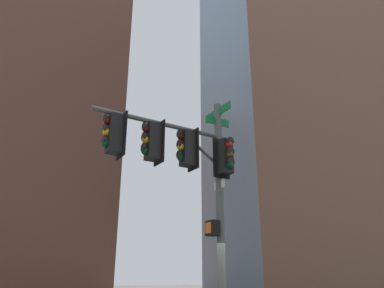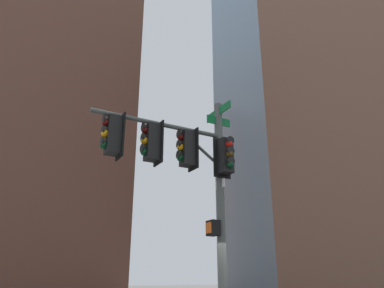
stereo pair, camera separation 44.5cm
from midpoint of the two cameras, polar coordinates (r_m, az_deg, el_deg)
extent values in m
cylinder|color=#4C514C|center=(10.31, 5.73, -10.54)|extent=(0.22, 0.22, 6.57)
cylinder|color=#4C514C|center=(10.05, -3.68, 3.06)|extent=(3.74, 0.76, 0.12)
cylinder|color=#4C514C|center=(10.41, 2.29, -0.47)|extent=(1.04, 0.26, 0.75)
cube|color=#0F6B33|center=(11.22, 5.20, 4.94)|extent=(0.25, 1.26, 0.24)
cube|color=#0F6B33|center=(11.10, 5.25, 3.53)|extent=(0.79, 0.17, 0.24)
cube|color=white|center=(10.47, 5.58, -6.14)|extent=(0.11, 0.45, 0.24)
cube|color=black|center=(10.20, 0.52, -0.72)|extent=(0.39, 0.39, 1.00)
cube|color=black|center=(10.28, 1.45, -0.89)|extent=(0.13, 0.54, 1.16)
sphere|color=#470A07|center=(10.21, -0.49, 1.05)|extent=(0.20, 0.20, 0.20)
cylinder|color=black|center=(10.21, -0.81, 1.59)|extent=(0.08, 0.23, 0.23)
sphere|color=#F29E0C|center=(10.10, -0.49, -0.53)|extent=(0.20, 0.20, 0.20)
cylinder|color=black|center=(10.11, -0.82, 0.01)|extent=(0.08, 0.23, 0.23)
sphere|color=#0A3819|center=(10.01, -0.50, -2.15)|extent=(0.20, 0.20, 0.20)
cylinder|color=black|center=(10.01, -0.83, -1.60)|extent=(0.08, 0.23, 0.23)
cube|color=black|center=(9.76, -4.86, 0.27)|extent=(0.39, 0.39, 1.00)
cube|color=black|center=(9.83, -3.85, 0.08)|extent=(0.13, 0.54, 1.16)
sphere|color=#470A07|center=(9.79, -5.91, 2.11)|extent=(0.20, 0.20, 0.20)
cylinder|color=black|center=(9.81, -6.24, 2.67)|extent=(0.08, 0.23, 0.23)
sphere|color=#F29E0C|center=(9.68, -5.97, 0.47)|extent=(0.20, 0.20, 0.20)
cylinder|color=black|center=(9.69, -6.30, 1.03)|extent=(0.08, 0.23, 0.23)
sphere|color=#0A3819|center=(9.58, -6.03, -1.21)|extent=(0.20, 0.20, 0.20)
cylinder|color=black|center=(9.59, -6.37, -0.64)|extent=(0.08, 0.23, 0.23)
cube|color=black|center=(9.42, -10.69, 1.33)|extent=(0.39, 0.39, 1.00)
cube|color=black|center=(9.47, -9.60, 1.13)|extent=(0.13, 0.54, 1.16)
sphere|color=#470A07|center=(9.48, -11.75, 3.23)|extent=(0.20, 0.20, 0.20)
cylinder|color=black|center=(9.50, -12.08, 3.80)|extent=(0.08, 0.23, 0.23)
sphere|color=#F29E0C|center=(9.36, -11.88, 1.55)|extent=(0.20, 0.20, 0.20)
cylinder|color=black|center=(9.38, -12.22, 2.12)|extent=(0.08, 0.23, 0.23)
sphere|color=#0A3819|center=(9.26, -12.01, -0.18)|extent=(0.20, 0.20, 0.20)
cylinder|color=black|center=(9.27, -12.35, 0.41)|extent=(0.08, 0.23, 0.23)
cube|color=black|center=(10.43, 6.39, -1.86)|extent=(0.39, 0.39, 1.00)
cube|color=black|center=(10.58, 5.80, -2.15)|extent=(0.54, 0.13, 1.16)
sphere|color=red|center=(10.38, 6.97, 0.03)|extent=(0.20, 0.20, 0.20)
cylinder|color=black|center=(10.36, 7.15, 0.60)|extent=(0.23, 0.08, 0.23)
sphere|color=#4C330A|center=(10.28, 7.04, -1.54)|extent=(0.20, 0.20, 0.20)
cylinder|color=black|center=(10.26, 7.22, -0.97)|extent=(0.23, 0.08, 0.23)
sphere|color=#0A3819|center=(10.19, 7.11, -3.14)|extent=(0.20, 0.20, 0.20)
cylinder|color=black|center=(10.16, 7.30, -2.56)|extent=(0.23, 0.08, 0.23)
cube|color=black|center=(10.11, 4.57, -12.75)|extent=(0.31, 0.40, 0.40)
cube|color=#EA5914|center=(10.03, 3.91, -12.71)|extent=(0.06, 0.25, 0.28)
cube|color=brown|center=(50.59, -25.55, 3.20)|extent=(25.38, 16.52, 39.88)
cube|color=#7A99B2|center=(71.65, 18.08, 7.12)|extent=(23.36, 27.45, 66.44)
cube|color=brown|center=(71.79, -24.16, -3.01)|extent=(21.99, 17.34, 41.19)
camera|label=1|loc=(0.22, -88.76, -0.45)|focal=34.72mm
camera|label=2|loc=(0.22, 91.24, 0.45)|focal=34.72mm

